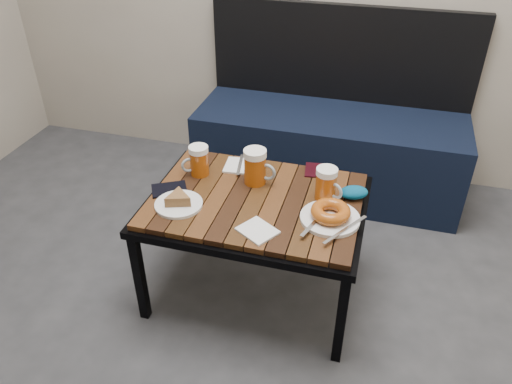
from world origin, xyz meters
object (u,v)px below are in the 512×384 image
(bench, at_px, (329,143))
(beer_mug_left, at_px, (199,161))
(passport_navy, at_px, (169,189))
(beer_mug_right, at_px, (326,184))
(plate_bagel, at_px, (330,215))
(plate_pie, at_px, (178,201))
(passport_burgundy, at_px, (315,170))
(knit_pouch, at_px, (354,192))
(beer_mug_centre, at_px, (256,167))
(cafe_table, at_px, (256,207))

(bench, bearing_deg, beer_mug_left, -119.05)
(beer_mug_left, distance_m, passport_navy, 0.17)
(bench, bearing_deg, passport_navy, -118.69)
(beer_mug_right, bearing_deg, plate_bagel, -44.64)
(beer_mug_right, relative_size, plate_pie, 0.72)
(passport_burgundy, distance_m, knit_pouch, 0.24)
(beer_mug_centre, height_order, passport_navy, beer_mug_centre)
(beer_mug_left, bearing_deg, bench, -156.50)
(cafe_table, height_order, knit_pouch, knit_pouch)
(beer_mug_left, xyz_separation_m, passport_navy, (-0.07, -0.14, -0.06))
(beer_mug_left, relative_size, passport_burgundy, 1.13)
(plate_pie, xyz_separation_m, passport_navy, (-0.08, 0.09, -0.02))
(plate_pie, relative_size, passport_navy, 1.35)
(passport_navy, bearing_deg, cafe_table, 67.45)
(cafe_table, distance_m, passport_navy, 0.35)
(beer_mug_left, distance_m, plate_bagel, 0.59)
(cafe_table, bearing_deg, plate_bagel, -12.03)
(beer_mug_right, height_order, knit_pouch, beer_mug_right)
(plate_bagel, relative_size, knit_pouch, 2.44)
(cafe_table, height_order, passport_navy, passport_navy)
(plate_pie, distance_m, passport_navy, 0.12)
(beer_mug_centre, bearing_deg, bench, 82.60)
(beer_mug_right, xyz_separation_m, plate_pie, (-0.52, -0.20, -0.05))
(passport_navy, relative_size, knit_pouch, 1.21)
(bench, relative_size, beer_mug_left, 10.96)
(beer_mug_right, xyz_separation_m, passport_burgundy, (-0.07, 0.19, -0.06))
(beer_mug_right, bearing_deg, plate_pie, -129.92)
(beer_mug_centre, relative_size, plate_bagel, 0.54)
(beer_mug_right, distance_m, passport_burgundy, 0.21)
(knit_pouch, bearing_deg, beer_mug_left, 179.81)
(beer_mug_centre, bearing_deg, plate_bagel, -20.96)
(cafe_table, height_order, beer_mug_centre, beer_mug_centre)
(passport_navy, xyz_separation_m, passport_burgundy, (0.53, 0.30, -0.00))
(cafe_table, relative_size, passport_burgundy, 7.45)
(beer_mug_right, xyz_separation_m, passport_navy, (-0.60, -0.11, -0.06))
(bench, relative_size, passport_navy, 10.42)
(beer_mug_left, height_order, knit_pouch, beer_mug_left)
(beer_mug_right, relative_size, plate_bagel, 0.48)
(beer_mug_centre, xyz_separation_m, passport_navy, (-0.31, -0.15, -0.07))
(bench, xyz_separation_m, beer_mug_right, (0.09, -0.82, 0.26))
(beer_mug_left, height_order, plate_bagel, beer_mug_left)
(passport_navy, xyz_separation_m, knit_pouch, (0.71, 0.14, 0.02))
(plate_pie, relative_size, knit_pouch, 1.64)
(beer_mug_right, xyz_separation_m, plate_bagel, (0.04, -0.13, -0.04))
(passport_navy, relative_size, passport_burgundy, 1.19)
(plate_bagel, relative_size, passport_navy, 2.01)
(passport_navy, height_order, knit_pouch, knit_pouch)
(bench, relative_size, plate_bagel, 5.18)
(beer_mug_centre, xyz_separation_m, passport_burgundy, (0.21, 0.15, -0.07))
(cafe_table, distance_m, plate_pie, 0.30)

